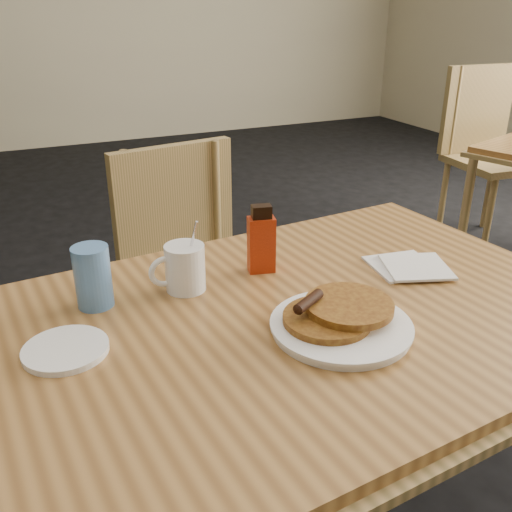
# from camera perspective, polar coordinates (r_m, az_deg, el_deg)

# --- Properties ---
(main_table) EXTENTS (1.39, 1.00, 0.75)m
(main_table) POSITION_cam_1_polar(r_m,az_deg,el_deg) (1.19, 4.05, -7.20)
(main_table) COLOR #A6733B
(main_table) RESTS_ON floor
(chair_main_far) EXTENTS (0.48, 0.48, 0.92)m
(chair_main_far) POSITION_cam_1_polar(r_m,az_deg,el_deg) (1.86, -6.98, -0.88)
(chair_main_far) COLOR tan
(chair_main_far) RESTS_ON floor
(chair_neighbor_far) EXTENTS (0.49, 0.49, 1.00)m
(chair_neighbor_far) POSITION_cam_1_polar(r_m,az_deg,el_deg) (3.60, 22.02, 10.77)
(chair_neighbor_far) COLOR tan
(chair_neighbor_far) RESTS_ON floor
(pancake_plate) EXTENTS (0.27, 0.27, 0.07)m
(pancake_plate) POSITION_cam_1_polar(r_m,az_deg,el_deg) (1.11, 8.36, -6.47)
(pancake_plate) COLOR white
(pancake_plate) RESTS_ON main_table
(coffee_mug) EXTENTS (0.12, 0.09, 0.16)m
(coffee_mug) POSITION_cam_1_polar(r_m,az_deg,el_deg) (1.24, -7.24, -1.12)
(coffee_mug) COLOR white
(coffee_mug) RESTS_ON main_table
(syrup_bottle) EXTENTS (0.07, 0.05, 0.16)m
(syrup_bottle) POSITION_cam_1_polar(r_m,az_deg,el_deg) (1.31, 0.54, 1.49)
(syrup_bottle) COLOR maroon
(syrup_bottle) RESTS_ON main_table
(napkin_stack) EXTENTS (0.19, 0.20, 0.01)m
(napkin_stack) POSITION_cam_1_polar(r_m,az_deg,el_deg) (1.39, 15.08, -1.02)
(napkin_stack) COLOR white
(napkin_stack) RESTS_ON main_table
(blue_tumbler) EXTENTS (0.08, 0.08, 0.13)m
(blue_tumbler) POSITION_cam_1_polar(r_m,az_deg,el_deg) (1.21, -16.00, -2.01)
(blue_tumbler) COLOR #5181BE
(blue_tumbler) RESTS_ON main_table
(side_saucer) EXTENTS (0.19, 0.19, 0.01)m
(side_saucer) POSITION_cam_1_polar(r_m,az_deg,el_deg) (1.09, -18.51, -8.87)
(side_saucer) COLOR white
(side_saucer) RESTS_ON main_table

